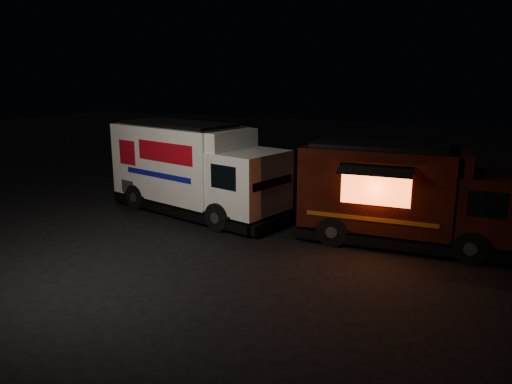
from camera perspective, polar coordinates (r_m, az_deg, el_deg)
name	(u,v)px	position (r m, az deg, el deg)	size (l,w,h in m)	color
ground	(173,242)	(15.64, -9.51, -5.67)	(80.00, 80.00, 0.00)	black
white_truck	(197,169)	(18.30, -6.71, 2.60)	(7.28, 2.48, 3.30)	white
red_truck	(407,195)	(15.60, 16.87, -0.32)	(6.52, 2.40, 3.03)	#361109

